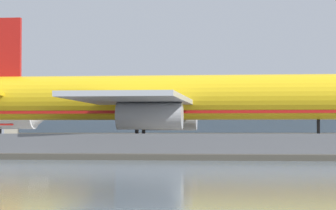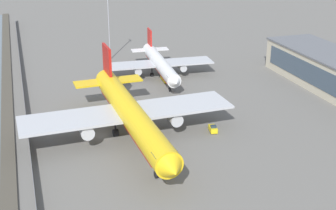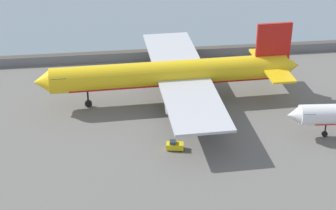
% 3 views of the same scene
% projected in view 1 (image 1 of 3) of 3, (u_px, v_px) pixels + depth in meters
% --- Properties ---
extents(ground_plane, '(500.00, 500.00, 0.00)m').
position_uv_depth(ground_plane, '(124.00, 153.00, 89.09)').
color(ground_plane, '#66635E').
extents(shoreline_seawall, '(320.00, 3.00, 0.50)m').
position_uv_depth(shoreline_seawall, '(77.00, 157.00, 68.82)').
color(shoreline_seawall, '#474238').
rests_on(shoreline_seawall, ground).
extents(perimeter_fence, '(280.00, 0.10, 2.24)m').
position_uv_depth(perimeter_fence, '(90.00, 146.00, 73.30)').
color(perimeter_fence, slate).
rests_on(perimeter_fence, ground).
extents(cargo_jet_yellow, '(56.55, 48.34, 16.51)m').
position_uv_depth(cargo_jet_yellow, '(162.00, 99.00, 94.82)').
color(cargo_jet_yellow, yellow).
rests_on(cargo_jet_yellow, ground).
extents(baggage_tug, '(3.43, 2.13, 1.80)m').
position_uv_depth(baggage_tug, '(200.00, 143.00, 113.24)').
color(baggage_tug, yellow).
rests_on(baggage_tug, ground).
extents(terminal_building, '(77.05, 16.53, 9.95)m').
position_uv_depth(terminal_building, '(201.00, 120.00, 158.95)').
color(terminal_building, '#BCB299').
rests_on(terminal_building, ground).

